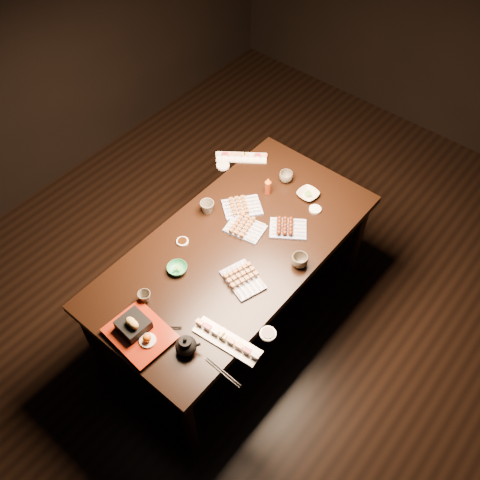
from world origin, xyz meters
name	(u,v)px	position (x,y,z in m)	size (l,w,h in m)	color
ground	(246,299)	(0.00, 0.00, 0.00)	(5.00, 5.00, 0.00)	black
dining_table	(235,283)	(0.02, -0.14, 0.38)	(0.90, 1.80, 0.75)	black
sushi_platter_near	(227,340)	(0.39, -0.63, 0.77)	(0.37, 0.10, 0.05)	white
sushi_platter_far	(241,156)	(-0.44, 0.47, 0.77)	(0.34, 0.09, 0.04)	white
yakitori_plate_center	(245,226)	(-0.02, 0.00, 0.78)	(0.22, 0.16, 0.06)	#828EB6
yakitori_plate_right	(243,278)	(0.21, -0.29, 0.78)	(0.23, 0.17, 0.06)	#828EB6
yakitori_plate_left	(242,205)	(-0.14, 0.12, 0.78)	(0.23, 0.17, 0.06)	#828EB6
tsukune_plate	(288,227)	(0.18, 0.17, 0.78)	(0.22, 0.16, 0.06)	#828EB6
edamame_bowl_green	(177,269)	(-0.12, -0.48, 0.77)	(0.11, 0.11, 0.04)	#30955B
edamame_bowl_cream	(308,194)	(0.11, 0.47, 0.77)	(0.13, 0.13, 0.03)	beige
tempura_tray	(139,330)	(0.02, -0.89, 0.81)	(0.33, 0.26, 0.12)	black
teacup_near_left	(145,297)	(-0.11, -0.73, 0.78)	(0.07, 0.07, 0.07)	brown
teacup_mid_right	(300,261)	(0.38, 0.00, 0.79)	(0.10, 0.10, 0.08)	brown
teacup_far_left	(207,207)	(-0.29, -0.04, 0.79)	(0.09, 0.09, 0.08)	brown
teacup_far_right	(286,177)	(-0.08, 0.49, 0.78)	(0.09, 0.09, 0.07)	brown
teapot	(186,344)	(0.26, -0.80, 0.80)	(0.13, 0.13, 0.11)	black
condiment_bottle	(268,186)	(-0.10, 0.33, 0.81)	(0.04, 0.04, 0.13)	maroon
sauce_dish_west	(182,242)	(-0.24, -0.31, 0.76)	(0.07, 0.07, 0.01)	white
sauce_dish_east	(315,209)	(0.21, 0.40, 0.76)	(0.08, 0.08, 0.01)	white
sauce_dish_se	(268,334)	(0.52, -0.47, 0.76)	(0.09, 0.09, 0.02)	white
sauce_dish_nw	(223,166)	(-0.48, 0.33, 0.76)	(0.09, 0.09, 0.02)	white
chopsticks_near	(161,328)	(0.08, -0.80, 0.75)	(0.21, 0.02, 0.01)	black
chopsticks_se	(223,372)	(0.48, -0.78, 0.75)	(0.22, 0.02, 0.01)	black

